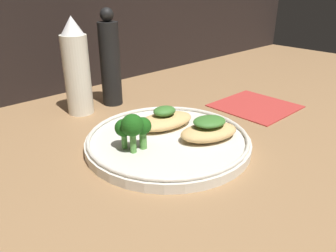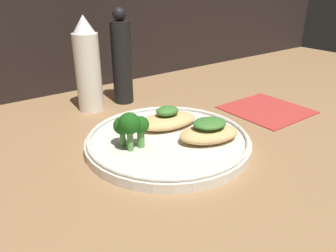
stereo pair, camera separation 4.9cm
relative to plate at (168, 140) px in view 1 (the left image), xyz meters
The scene contains 8 objects.
ground_plane 1.49cm from the plate, ahead, with size 180.00×180.00×1.00cm, color #936D47.
plate is the anchor object (origin of this frame).
grilled_meat_front 6.46cm from the plate, 45.46° to the right, with size 10.45×8.07×3.50cm.
grilled_meat_middle 4.51cm from the plate, 54.80° to the left, with size 10.84×7.17×3.53cm.
broccoli_bunch 7.34cm from the plate, behind, with size 4.58×4.82×5.72cm.
sauce_bottle 23.20cm from the plate, 96.98° to the left, with size 4.81×4.81×17.94cm.
pepper_grinder 23.57cm from the plate, 77.88° to the left, with size 3.98×3.98×18.91cm.
napkin 24.70cm from the plate, ahead, with size 14.34×14.34×0.40cm.
Camera 1 is at (-30.70, -32.90, 23.59)cm, focal length 35.00 mm.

